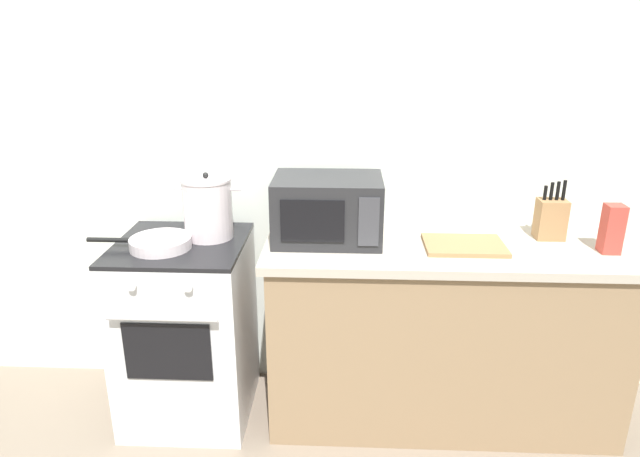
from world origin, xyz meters
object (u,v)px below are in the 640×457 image
object	(u,v)px
knife_block	(551,218)
pasta_box	(612,229)
stove	(187,329)
cutting_board	(464,245)
microwave	(328,209)
stock_pot	(208,208)
frying_pan	(159,243)

from	to	relation	value
knife_block	pasta_box	bearing A→B (deg)	-39.48
stove	cutting_board	size ratio (longest dim) A/B	2.56
microwave	cutting_board	distance (m)	0.65
stove	stock_pot	xyz separation A→B (m)	(0.12, 0.08, 0.61)
stove	cutting_board	world-z (taller)	cutting_board
stock_pot	cutting_board	xyz separation A→B (m)	(1.19, -0.08, -0.14)
frying_pan	knife_block	distance (m)	1.82
frying_pan	stock_pot	bearing A→B (deg)	38.62
stove	stock_pot	bearing A→B (deg)	33.46
stove	pasta_box	bearing A→B (deg)	-0.85
stove	stock_pot	distance (m)	0.62
stove	microwave	xyz separation A→B (m)	(0.69, 0.08, 0.61)
frying_pan	cutting_board	bearing A→B (deg)	3.04
frying_pan	microwave	xyz separation A→B (m)	(0.76, 0.15, 0.12)
cutting_board	knife_block	bearing A→B (deg)	18.29
knife_block	frying_pan	bearing A→B (deg)	-173.26
microwave	cutting_board	xyz separation A→B (m)	(0.63, -0.08, -0.14)
stock_pot	cutting_board	bearing A→B (deg)	-3.88
frying_pan	cutting_board	size ratio (longest dim) A/B	1.33
stove	frying_pan	xyz separation A→B (m)	(-0.07, -0.07, 0.48)
cutting_board	frying_pan	bearing A→B (deg)	-176.96
microwave	knife_block	bearing A→B (deg)	3.38
frying_pan	knife_block	world-z (taller)	knife_block
stove	microwave	distance (m)	0.92
cutting_board	knife_block	xyz separation A→B (m)	(0.42, 0.14, 0.09)
stock_pot	microwave	bearing A→B (deg)	-0.28
cutting_board	knife_block	size ratio (longest dim) A/B	1.27
stock_pot	pasta_box	distance (m)	1.83
cutting_board	stove	bearing A→B (deg)	-179.95
microwave	knife_block	distance (m)	1.05
frying_pan	pasta_box	bearing A→B (deg)	1.24
pasta_box	cutting_board	bearing A→B (deg)	177.27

